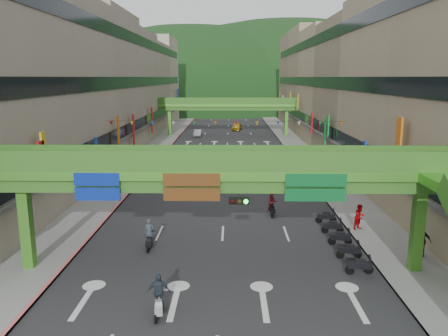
{
  "coord_description": "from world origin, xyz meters",
  "views": [
    {
      "loc": [
        0.55,
        -17.3,
        10.86
      ],
      "look_at": [
        0.0,
        18.0,
        3.5
      ],
      "focal_mm": 35.0,
      "sensor_mm": 36.0,
      "label": 1
    }
  ],
  "objects_px": {
    "scooter_rider_near": "(149,235)",
    "pedestrian_red": "(360,219)",
    "car_silver": "(198,133)",
    "scooter_rider_mid": "(272,204)",
    "car_yellow": "(237,127)",
    "overpass_near": "(238,185)"
  },
  "relations": [
    {
      "from": "overpass_near",
      "to": "car_yellow",
      "type": "distance_m",
      "value": 68.26
    },
    {
      "from": "scooter_rider_mid",
      "to": "pedestrian_red",
      "type": "xyz_separation_m",
      "value": [
        5.95,
        -3.44,
        -0.09
      ]
    },
    {
      "from": "scooter_rider_mid",
      "to": "car_silver",
      "type": "xyz_separation_m",
      "value": [
        -9.47,
        47.64,
        -0.37
      ]
    },
    {
      "from": "scooter_rider_near",
      "to": "car_silver",
      "type": "xyz_separation_m",
      "value": [
        -0.97,
        54.69,
        -0.31
      ]
    },
    {
      "from": "scooter_rider_near",
      "to": "car_silver",
      "type": "bearing_deg",
      "value": 91.02
    },
    {
      "from": "scooter_rider_near",
      "to": "pedestrian_red",
      "type": "relative_size",
      "value": 1.1
    },
    {
      "from": "scooter_rider_mid",
      "to": "car_yellow",
      "type": "bearing_deg",
      "value": 92.02
    },
    {
      "from": "scooter_rider_mid",
      "to": "car_yellow",
      "type": "distance_m",
      "value": 57.44
    },
    {
      "from": "scooter_rider_near",
      "to": "pedestrian_red",
      "type": "bearing_deg",
      "value": 14.04
    },
    {
      "from": "overpass_near",
      "to": "scooter_rider_mid",
      "type": "height_order",
      "value": "overpass_near"
    },
    {
      "from": "scooter_rider_near",
      "to": "car_yellow",
      "type": "height_order",
      "value": "scooter_rider_near"
    },
    {
      "from": "car_silver",
      "to": "car_yellow",
      "type": "relative_size",
      "value": 0.87
    },
    {
      "from": "car_silver",
      "to": "car_yellow",
      "type": "xyz_separation_m",
      "value": [
        7.44,
        9.76,
        0.12
      ]
    },
    {
      "from": "scooter_rider_mid",
      "to": "pedestrian_red",
      "type": "bearing_deg",
      "value": -30.07
    },
    {
      "from": "overpass_near",
      "to": "scooter_rider_near",
      "type": "xyz_separation_m",
      "value": [
        -5.58,
        3.66,
        -4.26
      ]
    },
    {
      "from": "overpass_near",
      "to": "pedestrian_red",
      "type": "relative_size",
      "value": 15.23
    },
    {
      "from": "car_yellow",
      "to": "pedestrian_red",
      "type": "xyz_separation_m",
      "value": [
        7.98,
        -60.84,
        0.16
      ]
    },
    {
      "from": "scooter_rider_mid",
      "to": "car_silver",
      "type": "bearing_deg",
      "value": 101.24
    },
    {
      "from": "car_silver",
      "to": "pedestrian_red",
      "type": "height_order",
      "value": "pedestrian_red"
    },
    {
      "from": "overpass_near",
      "to": "car_yellow",
      "type": "bearing_deg",
      "value": 89.25
    },
    {
      "from": "overpass_near",
      "to": "scooter_rider_mid",
      "type": "relative_size",
      "value": 14.22
    },
    {
      "from": "scooter_rider_near",
      "to": "scooter_rider_mid",
      "type": "relative_size",
      "value": 1.03
    }
  ]
}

